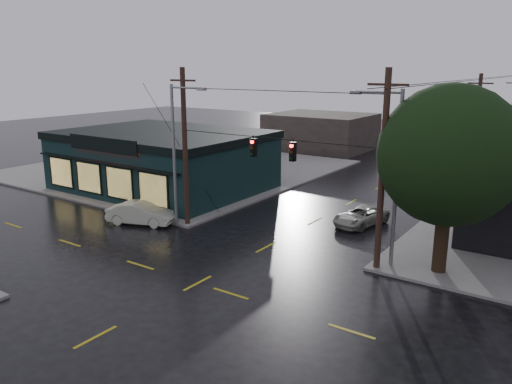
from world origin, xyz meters
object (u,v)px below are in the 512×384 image
Objects in this scene: corner_tree at (449,156)px; sedan_cream at (141,213)px; utility_pole_nw at (188,225)px; utility_pole_ne at (376,269)px; suv_silver at (361,216)px.

sedan_cream is (-18.56, -2.79, -5.31)m from corner_tree.
utility_pole_nw is 2.29× the size of sedan_cream.
utility_pole_ne is 15.88m from sedan_cream.
sedan_cream is 1.02× the size of suv_silver.
utility_pole_nw is 11.45m from suv_silver.
utility_pole_ne is 2.34× the size of suv_silver.
utility_pole_nw is at bearing -82.13° from sedan_cream.
sedan_cream is 14.58m from suv_silver.
suv_silver is at bearing 119.02° from utility_pole_ne.
corner_tree is at bearing -27.18° from suv_silver.
corner_tree reaches higher than suv_silver.
utility_pole_nw reaches higher than sedan_cream.
corner_tree reaches higher than utility_pole_nw.
sedan_cream is at bearing -171.46° from corner_tree.
utility_pole_ne reaches higher than suv_silver.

